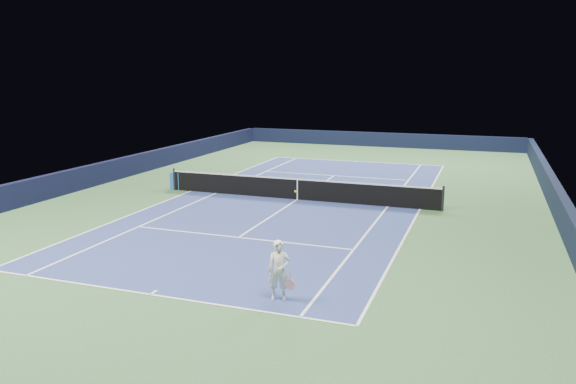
% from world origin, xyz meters
% --- Properties ---
extents(ground, '(40.00, 40.00, 0.00)m').
position_xyz_m(ground, '(0.00, 0.00, 0.00)').
color(ground, '#335A31').
rests_on(ground, ground).
extents(wall_far, '(22.00, 0.35, 1.10)m').
position_xyz_m(wall_far, '(0.00, 19.82, 0.55)').
color(wall_far, black).
rests_on(wall_far, ground).
extents(wall_right, '(0.35, 40.00, 1.10)m').
position_xyz_m(wall_right, '(10.82, 0.00, 0.55)').
color(wall_right, black).
rests_on(wall_right, ground).
extents(wall_left, '(0.35, 40.00, 1.10)m').
position_xyz_m(wall_left, '(-10.82, 0.00, 0.55)').
color(wall_left, black).
rests_on(wall_left, ground).
extents(court_surface, '(10.97, 23.77, 0.01)m').
position_xyz_m(court_surface, '(0.00, 0.00, 0.00)').
color(court_surface, navy).
rests_on(court_surface, ground).
extents(baseline_far, '(10.97, 0.08, 0.00)m').
position_xyz_m(baseline_far, '(0.00, 11.88, 0.01)').
color(baseline_far, white).
rests_on(baseline_far, ground).
extents(baseline_near, '(10.97, 0.08, 0.00)m').
position_xyz_m(baseline_near, '(0.00, -11.88, 0.01)').
color(baseline_near, white).
rests_on(baseline_near, ground).
extents(sideline_doubles_right, '(0.08, 23.77, 0.00)m').
position_xyz_m(sideline_doubles_right, '(5.49, 0.00, 0.01)').
color(sideline_doubles_right, white).
rests_on(sideline_doubles_right, ground).
extents(sideline_doubles_left, '(0.08, 23.77, 0.00)m').
position_xyz_m(sideline_doubles_left, '(-5.49, 0.00, 0.01)').
color(sideline_doubles_left, white).
rests_on(sideline_doubles_left, ground).
extents(sideline_singles_right, '(0.08, 23.77, 0.00)m').
position_xyz_m(sideline_singles_right, '(4.12, 0.00, 0.01)').
color(sideline_singles_right, white).
rests_on(sideline_singles_right, ground).
extents(sideline_singles_left, '(0.08, 23.77, 0.00)m').
position_xyz_m(sideline_singles_left, '(-4.12, 0.00, 0.01)').
color(sideline_singles_left, white).
rests_on(sideline_singles_left, ground).
extents(service_line_far, '(8.23, 0.08, 0.00)m').
position_xyz_m(service_line_far, '(0.00, 6.40, 0.01)').
color(service_line_far, white).
rests_on(service_line_far, ground).
extents(service_line_near, '(8.23, 0.08, 0.00)m').
position_xyz_m(service_line_near, '(0.00, -6.40, 0.01)').
color(service_line_near, white).
rests_on(service_line_near, ground).
extents(center_service_line, '(0.08, 12.80, 0.00)m').
position_xyz_m(center_service_line, '(0.00, 0.00, 0.01)').
color(center_service_line, white).
rests_on(center_service_line, ground).
extents(center_mark_far, '(0.08, 0.30, 0.00)m').
position_xyz_m(center_mark_far, '(0.00, 11.73, 0.01)').
color(center_mark_far, white).
rests_on(center_mark_far, ground).
extents(center_mark_near, '(0.08, 0.30, 0.00)m').
position_xyz_m(center_mark_near, '(0.00, -11.73, 0.01)').
color(center_mark_near, white).
rests_on(center_mark_near, ground).
extents(tennis_net, '(12.90, 0.10, 1.07)m').
position_xyz_m(tennis_net, '(0.00, 0.00, 0.50)').
color(tennis_net, black).
rests_on(tennis_net, ground).
extents(sponsor_cube, '(0.58, 0.49, 0.84)m').
position_xyz_m(sponsor_cube, '(-6.40, 0.23, 0.42)').
color(sponsor_cube, blue).
rests_on(sponsor_cube, ground).
extents(tennis_player, '(0.79, 1.30, 2.65)m').
position_xyz_m(tennis_player, '(3.27, -11.04, 0.78)').
color(tennis_player, white).
rests_on(tennis_player, ground).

